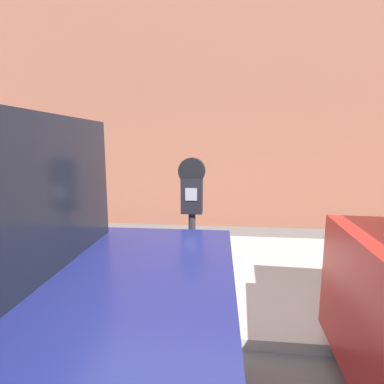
# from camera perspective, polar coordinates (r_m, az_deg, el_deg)

# --- Properties ---
(sidewalk) EXTENTS (24.00, 2.80, 0.10)m
(sidewalk) POSITION_cam_1_polar(r_m,az_deg,el_deg) (4.08, -2.65, -14.70)
(sidewalk) COLOR #BCB7AD
(sidewalk) RESTS_ON ground_plane
(building_facade) EXTENTS (24.00, 0.30, 6.34)m
(building_facade) POSITION_cam_1_polar(r_m,az_deg,el_deg) (6.40, 0.82, 22.52)
(building_facade) COLOR #935642
(building_facade) RESTS_ON ground_plane
(parking_meter) EXTENTS (0.22, 0.14, 1.49)m
(parking_meter) POSITION_cam_1_polar(r_m,az_deg,el_deg) (2.52, -0.00, -2.78)
(parking_meter) COLOR #2D2D30
(parking_meter) RESTS_ON sidewalk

